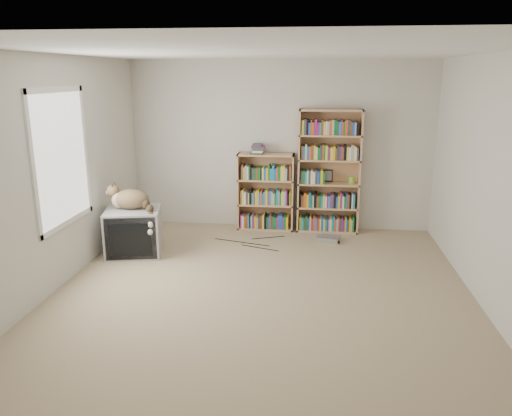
# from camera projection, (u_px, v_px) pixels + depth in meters

# --- Properties ---
(floor) EXTENTS (4.50, 5.00, 0.01)m
(floor) POSITION_uv_depth(u_px,v_px,m) (262.00, 293.00, 5.38)
(floor) COLOR tan
(floor) RESTS_ON ground
(wall_back) EXTENTS (4.50, 0.02, 2.50)m
(wall_back) POSITION_uv_depth(u_px,v_px,m) (280.00, 146.00, 7.46)
(wall_back) COLOR beige
(wall_back) RESTS_ON floor
(wall_front) EXTENTS (4.50, 0.02, 2.50)m
(wall_front) POSITION_uv_depth(u_px,v_px,m) (214.00, 276.00, 2.66)
(wall_front) COLOR beige
(wall_front) RESTS_ON floor
(wall_left) EXTENTS (0.02, 5.00, 2.50)m
(wall_left) POSITION_uv_depth(u_px,v_px,m) (53.00, 175.00, 5.31)
(wall_left) COLOR beige
(wall_left) RESTS_ON floor
(wall_right) EXTENTS (0.02, 5.00, 2.50)m
(wall_right) POSITION_uv_depth(u_px,v_px,m) (494.00, 186.00, 4.80)
(wall_right) COLOR beige
(wall_right) RESTS_ON floor
(ceiling) EXTENTS (4.50, 5.00, 0.02)m
(ceiling) POSITION_uv_depth(u_px,v_px,m) (263.00, 51.00, 4.73)
(ceiling) COLOR white
(ceiling) RESTS_ON wall_back
(window) EXTENTS (0.02, 1.22, 1.52)m
(window) POSITION_uv_depth(u_px,v_px,m) (62.00, 158.00, 5.46)
(window) COLOR white
(window) RESTS_ON wall_left
(crt_tv) EXTENTS (0.81, 0.76, 0.60)m
(crt_tv) POSITION_uv_depth(u_px,v_px,m) (134.00, 232.00, 6.52)
(crt_tv) COLOR #959597
(crt_tv) RESTS_ON floor
(cat) EXTENTS (0.71, 0.51, 0.56)m
(cat) POSITION_uv_depth(u_px,v_px,m) (134.00, 202.00, 6.41)
(cat) COLOR #332115
(cat) RESTS_ON crt_tv
(bookcase_tall) EXTENTS (0.90, 0.30, 1.81)m
(bookcase_tall) POSITION_uv_depth(u_px,v_px,m) (329.00, 175.00, 7.34)
(bookcase_tall) COLOR #AC7E56
(bookcase_tall) RESTS_ON floor
(bookcase_short) EXTENTS (0.84, 0.30, 1.15)m
(bookcase_short) POSITION_uv_depth(u_px,v_px,m) (266.00, 195.00, 7.53)
(bookcase_short) COLOR #AC7E56
(bookcase_short) RESTS_ON floor
(book_stack) EXTENTS (0.20, 0.26, 0.14)m
(book_stack) POSITION_uv_depth(u_px,v_px,m) (257.00, 149.00, 7.34)
(book_stack) COLOR #CC4A1B
(book_stack) RESTS_ON bookcase_short
(green_mug) EXTENTS (0.09, 0.09, 0.10)m
(green_mug) POSITION_uv_depth(u_px,v_px,m) (352.00, 180.00, 7.30)
(green_mug) COLOR #7DAE31
(green_mug) RESTS_ON bookcase_tall
(framed_print) EXTENTS (0.14, 0.05, 0.18)m
(framed_print) POSITION_uv_depth(u_px,v_px,m) (328.00, 175.00, 7.43)
(framed_print) COLOR black
(framed_print) RESTS_ON bookcase_tall
(dvd_player) EXTENTS (0.35, 0.29, 0.07)m
(dvd_player) POSITION_uv_depth(u_px,v_px,m) (328.00, 239.00, 7.06)
(dvd_player) COLOR #A3A3A8
(dvd_player) RESTS_ON floor
(wall_outlet) EXTENTS (0.01, 0.08, 0.13)m
(wall_outlet) POSITION_uv_depth(u_px,v_px,m) (112.00, 221.00, 6.89)
(wall_outlet) COLOR silver
(wall_outlet) RESTS_ON wall_left
(floor_cables) EXTENTS (1.20, 0.70, 0.01)m
(floor_cables) POSITION_uv_depth(u_px,v_px,m) (279.00, 243.00, 6.96)
(floor_cables) COLOR black
(floor_cables) RESTS_ON floor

